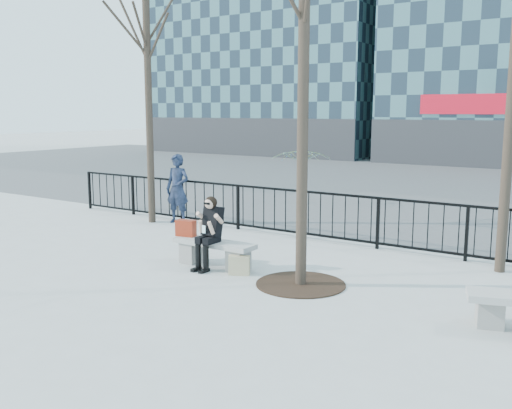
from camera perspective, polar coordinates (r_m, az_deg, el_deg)
The scene contains 11 objects.
ground at distance 10.73m, azimuth -4.18°, elevation -6.19°, with size 120.00×120.00×0.00m, color #A4A59F.
street_surface at distance 24.17m, azimuth 18.24°, elevation 2.08°, with size 60.00×23.00×0.01m, color #474747.
railing at distance 13.04m, azimuth 3.91°, elevation -0.90°, with size 14.00×0.06×1.10m.
tree_left at distance 14.99m, azimuth -10.90°, elevation 16.82°, with size 2.80×2.80×6.50m.
tree_grate at distance 9.64m, azimuth 4.49°, elevation -7.94°, with size 1.50×1.50×0.02m, color black.
bench_main at distance 10.66m, azimuth -4.20°, elevation -4.63°, with size 1.65×0.46×0.49m.
seated_woman at distance 10.45m, azimuth -4.76°, elevation -2.84°, with size 0.50×0.64×1.34m.
handbag at distance 11.03m, azimuth -7.03°, elevation -2.36°, with size 0.38×0.18×0.31m, color maroon.
shopping_bag at distance 10.13m, azimuth -1.69°, elevation -6.10°, with size 0.37×0.14×0.35m, color beige.
standing_man at distance 14.78m, azimuth -7.85°, elevation 1.57°, with size 0.65×0.43×1.78m, color black.
vendor_umbrella at distance 17.82m, azimuth 4.48°, elevation 2.87°, with size 1.89×1.93×1.73m, color #E0F336.
Camera 1 is at (6.38, -8.14, 2.87)m, focal length 40.00 mm.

